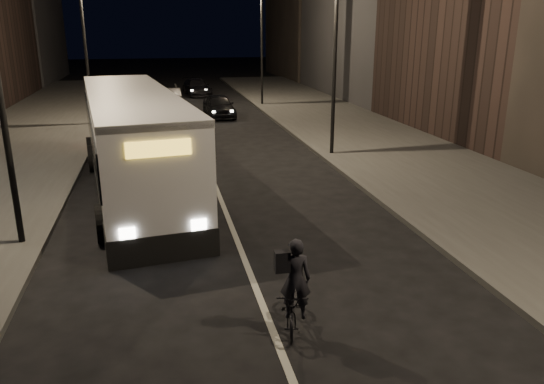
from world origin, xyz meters
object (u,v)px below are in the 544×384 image
streetlight_right_mid (330,31)px  streetlight_left_far (89,30)px  streetlight_left_near (3,36)px  car_near (219,106)px  city_bus (133,138)px  streetlight_right_far (258,29)px  cyclist_on_bicycle (293,298)px  car_mid (171,96)px  car_far (197,87)px

streetlight_right_mid → streetlight_left_far: size_ratio=1.00×
streetlight_left_near → car_near: bearing=69.8°
streetlight_right_mid → city_bus: 9.47m
streetlight_right_far → streetlight_right_mid: bearing=-90.0°
city_bus → cyclist_on_bicycle: size_ratio=6.82×
car_mid → city_bus: bearing=83.6°
streetlight_left_near → car_mid: size_ratio=2.19×
streetlight_right_far → car_near: (-3.38, -4.23, -4.65)m
streetlight_right_mid → city_bus: bearing=-156.9°
streetlight_left_near → car_far: bearing=77.7°
streetlight_right_mid → car_far: 23.95m
streetlight_right_far → car_mid: streetlight_right_far is taller
streetlight_left_far → cyclist_on_bicycle: streetlight_left_far is taller
streetlight_right_far → cyclist_on_bicycle: streetlight_right_far is taller
city_bus → car_mid: (1.93, 21.72, -1.28)m
car_mid → streetlight_left_near: bearing=78.9°
streetlight_left_far → car_mid: (4.49, 8.25, -4.75)m
cyclist_on_bicycle → city_bus: bearing=121.7°
streetlight_right_far → car_near: streetlight_right_far is taller
car_mid → streetlight_right_mid: bearing=107.3°
city_bus → car_mid: bearing=77.4°
streetlight_right_far → car_far: size_ratio=1.77×
cyclist_on_bicycle → car_mid: size_ratio=0.52×
cyclist_on_bicycle → car_far: (1.05, 36.49, 0.03)m
streetlight_left_far → car_far: (6.78, 13.16, -4.69)m
city_bus → streetlight_left_far: bearing=93.2°
city_bus → car_near: bearing=65.2°
cyclist_on_bicycle → car_mid: bearing=106.1°
car_near → city_bus: bearing=-110.6°
streetlight_left_near → car_mid: streetlight_left_near is taller
car_mid → car_far: 5.41m
streetlight_right_far → city_bus: 21.37m
streetlight_right_far → streetlight_left_near: (-10.66, -24.00, 0.00)m
streetlight_right_mid → streetlight_left_far: same height
streetlight_right_mid → car_near: streetlight_right_mid is taller
streetlight_left_near → car_near: size_ratio=1.94×
streetlight_right_far → cyclist_on_bicycle: (-4.93, -29.33, -4.72)m
streetlight_left_far → car_near: bearing=13.6°
car_near → car_mid: (-2.79, 6.49, -0.10)m
streetlight_right_far → streetlight_left_far: bearing=-150.6°
city_bus → streetlight_left_near: bearing=-127.0°
streetlight_right_mid → city_bus: size_ratio=0.62×
streetlight_left_near → city_bus: (2.56, 4.54, -3.47)m
streetlight_right_mid → car_mid: size_ratio=2.19×
cyclist_on_bicycle → car_near: (1.55, 25.09, 0.08)m
streetlight_left_near → car_near: 21.57m
streetlight_right_mid → streetlight_left_near: size_ratio=1.00×
streetlight_left_far → car_near: 8.82m
streetlight_left_far → cyclist_on_bicycle: 24.48m
streetlight_right_mid → streetlight_left_far: 14.62m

